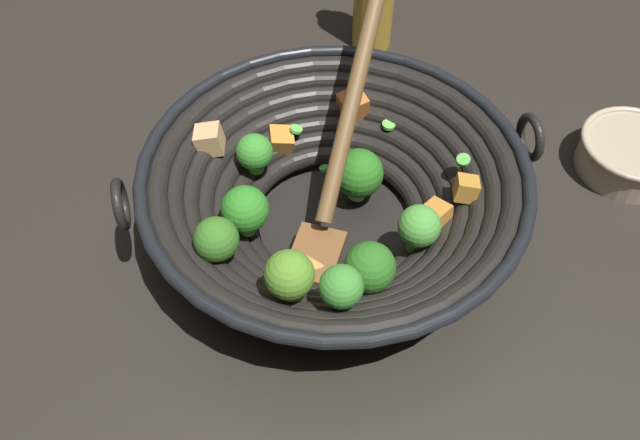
# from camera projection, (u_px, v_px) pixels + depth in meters

# --- Properties ---
(ground_plane) EXTENTS (4.00, 4.00, 0.00)m
(ground_plane) POSITION_uv_depth(u_px,v_px,m) (333.00, 228.00, 0.75)
(ground_plane) COLOR #28231E
(wok) EXTENTS (0.41, 0.44, 0.22)m
(wok) POSITION_uv_depth(u_px,v_px,m) (333.00, 191.00, 0.69)
(wok) COLOR black
(wok) RESTS_ON ground
(prep_bowl) EXTENTS (0.13, 0.13, 0.05)m
(prep_bowl) POSITION_uv_depth(u_px,v_px,m) (630.00, 154.00, 0.79)
(prep_bowl) COLOR tan
(prep_bowl) RESTS_ON ground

